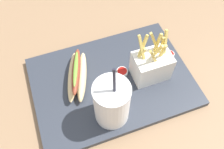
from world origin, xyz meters
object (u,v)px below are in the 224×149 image
at_px(hot_dog_1, 77,75).
at_px(ketchup_cup_2, 169,55).
at_px(ketchup_cup_1, 122,72).
at_px(soda_cup, 112,103).
at_px(fries_basket, 151,65).

xyz_separation_m(hot_dog_1, ketchup_cup_2, (0.30, -0.02, -0.01)).
bearing_deg(ketchup_cup_1, ketchup_cup_2, 2.89).
bearing_deg(ketchup_cup_2, ketchup_cup_1, -177.11).
relative_size(soda_cup, ketchup_cup_2, 7.04).
xyz_separation_m(soda_cup, ketchup_cup_1, (0.08, 0.12, -0.06)).
bearing_deg(ketchup_cup_2, soda_cup, -152.84).
bearing_deg(hot_dog_1, ketchup_cup_2, -3.74).
relative_size(soda_cup, fries_basket, 1.33).
bearing_deg(fries_basket, hot_dog_1, 164.72).
height_order(soda_cup, ketchup_cup_1, soda_cup).
bearing_deg(ketchup_cup_1, fries_basket, -20.91).
distance_m(fries_basket, ketchup_cup_1, 0.09).
bearing_deg(hot_dog_1, fries_basket, -15.28).
bearing_deg(ketchup_cup_2, fries_basket, -156.20).
distance_m(ketchup_cup_1, ketchup_cup_2, 0.17).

